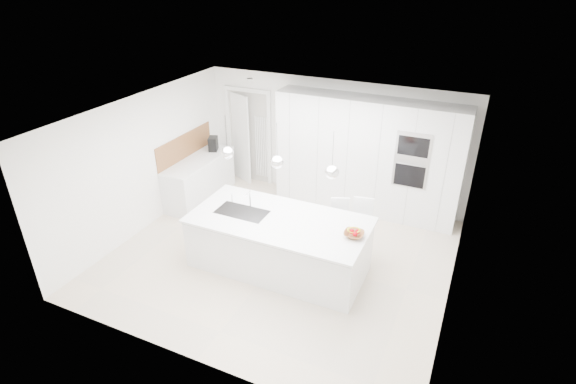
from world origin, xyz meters
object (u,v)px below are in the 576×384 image
at_px(island_base, 278,245).
at_px(espresso_machine, 213,144).
at_px(bar_stool_left, 336,227).
at_px(bar_stool_right, 359,230).
at_px(fruit_bowl, 354,234).

bearing_deg(island_base, espresso_machine, 140.77).
xyz_separation_m(island_base, espresso_machine, (-2.53, 2.07, 0.62)).
distance_m(espresso_machine, bar_stool_left, 3.51).
height_order(espresso_machine, bar_stool_right, espresso_machine).
distance_m(island_base, bar_stool_left, 1.08).
relative_size(bar_stool_left, bar_stool_right, 0.94).
xyz_separation_m(island_base, bar_stool_left, (0.70, 0.81, 0.07)).
height_order(island_base, bar_stool_left, bar_stool_left).
distance_m(bar_stool_left, bar_stool_right, 0.40).
distance_m(island_base, bar_stool_right, 1.39).
bearing_deg(fruit_bowl, bar_stool_right, 98.71).
bearing_deg(bar_stool_right, bar_stool_left, 176.51).
distance_m(fruit_bowl, bar_stool_left, 1.02).
bearing_deg(fruit_bowl, bar_stool_left, 124.21).
distance_m(fruit_bowl, bar_stool_right, 0.90).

